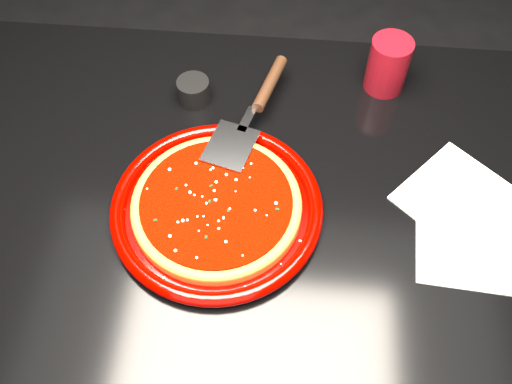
# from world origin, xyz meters

# --- Properties ---
(floor) EXTENTS (4.00, 4.00, 0.01)m
(floor) POSITION_xyz_m (0.00, 0.00, -0.01)
(floor) COLOR black
(floor) RESTS_ON ground
(table) EXTENTS (1.20, 0.80, 0.75)m
(table) POSITION_xyz_m (0.00, 0.00, 0.38)
(table) COLOR black
(table) RESTS_ON floor
(plate) EXTENTS (0.41, 0.41, 0.03)m
(plate) POSITION_xyz_m (-0.05, -0.02, 0.76)
(plate) COLOR #770200
(plate) RESTS_ON table
(pizza_crust) EXTENTS (0.33, 0.33, 0.01)m
(pizza_crust) POSITION_xyz_m (-0.05, -0.02, 0.77)
(pizza_crust) COLOR #946222
(pizza_crust) RESTS_ON plate
(pizza_crust_rim) EXTENTS (0.33, 0.33, 0.02)m
(pizza_crust_rim) POSITION_xyz_m (-0.05, -0.02, 0.77)
(pizza_crust_rim) COLOR #946222
(pizza_crust_rim) RESTS_ON plate
(pizza_sauce) EXTENTS (0.29, 0.29, 0.01)m
(pizza_sauce) POSITION_xyz_m (-0.05, -0.02, 0.78)
(pizza_sauce) COLOR #6E0C00
(pizza_sauce) RESTS_ON plate
(parmesan_dusting) EXTENTS (0.23, 0.23, 0.01)m
(parmesan_dusting) POSITION_xyz_m (-0.05, -0.02, 0.78)
(parmesan_dusting) COLOR beige
(parmesan_dusting) RESTS_ON plate
(basil_flecks) EXTENTS (0.21, 0.21, 0.00)m
(basil_flecks) POSITION_xyz_m (-0.05, -0.02, 0.78)
(basil_flecks) COLOR black
(basil_flecks) RESTS_ON plate
(pizza_server) EXTENTS (0.17, 0.32, 0.02)m
(pizza_server) POSITION_xyz_m (-0.01, 0.16, 0.79)
(pizza_server) COLOR #B2B4B9
(pizza_server) RESTS_ON plate
(cup) EXTENTS (0.08, 0.08, 0.10)m
(cup) POSITION_xyz_m (0.22, 0.28, 0.80)
(cup) COLOR maroon
(cup) RESTS_ON table
(napkin_a) EXTENTS (0.19, 0.19, 0.00)m
(napkin_a) POSITION_xyz_m (0.35, -0.04, 0.75)
(napkin_a) COLOR white
(napkin_a) RESTS_ON table
(napkin_b) EXTENTS (0.23, 0.23, 0.00)m
(napkin_b) POSITION_xyz_m (0.34, 0.04, 0.75)
(napkin_b) COLOR white
(napkin_b) RESTS_ON table
(ramekin) EXTENTS (0.07, 0.07, 0.05)m
(ramekin) POSITION_xyz_m (-0.12, 0.22, 0.77)
(ramekin) COLOR black
(ramekin) RESTS_ON table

